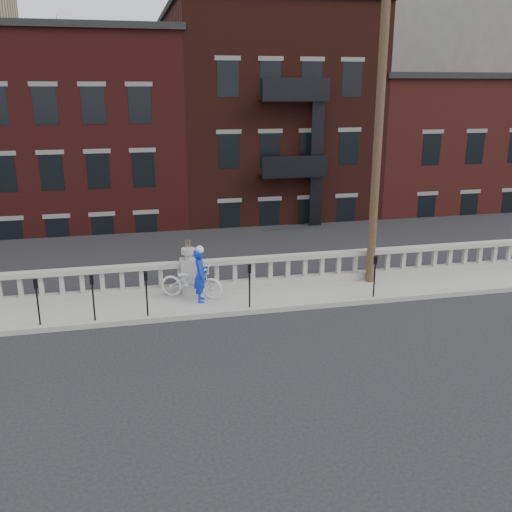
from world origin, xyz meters
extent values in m
plane|color=black|center=(0.00, 0.00, 0.00)|extent=(120.00, 120.00, 0.00)
cube|color=gray|center=(0.00, 3.00, 0.07)|extent=(32.00, 2.20, 0.15)
cube|color=gray|center=(0.00, 3.95, 0.28)|extent=(28.00, 0.34, 0.25)
cube|color=gray|center=(0.00, 3.95, 1.10)|extent=(28.00, 0.34, 0.16)
cube|color=gray|center=(0.00, 3.95, 0.70)|extent=(0.55, 0.55, 1.10)
cylinder|color=gray|center=(0.00, 3.95, 1.35)|extent=(0.24, 0.24, 0.20)
cylinder|color=gray|center=(0.00, 3.95, 1.53)|extent=(0.44, 0.44, 0.18)
cube|color=#605E59|center=(0.00, 4.30, -2.42)|extent=(36.00, 0.50, 5.15)
cube|color=black|center=(0.00, 25.95, -5.25)|extent=(80.00, 44.00, 0.50)
cube|color=#595651|center=(-2.00, 8.45, -3.00)|extent=(16.00, 7.00, 4.00)
cube|color=#595651|center=(22.00, 32.95, 4.00)|extent=(14.00, 14.00, 18.00)
cube|color=#451513|center=(-4.00, 19.95, 2.00)|extent=(10.00, 14.00, 14.00)
cube|color=black|center=(-4.00, 19.95, 9.15)|extent=(10.30, 14.30, 0.30)
cube|color=#34130E|center=(6.00, 19.95, 2.75)|extent=(10.00, 14.00, 15.50)
cube|color=black|center=(6.00, 19.95, 10.65)|extent=(10.30, 14.30, 0.30)
cube|color=#591F1B|center=(16.00, 19.95, 1.00)|extent=(10.00, 14.00, 12.00)
cube|color=black|center=(16.00, 19.95, 7.15)|extent=(10.30, 14.30, 0.30)
cylinder|color=#422D1E|center=(6.20, 3.60, 5.15)|extent=(0.28, 0.28, 10.00)
cylinder|color=black|center=(-4.43, 2.15, 0.70)|extent=(0.05, 0.05, 1.10)
cube|color=black|center=(-4.43, 2.15, 1.38)|extent=(0.10, 0.08, 0.26)
cube|color=black|center=(-4.43, 2.10, 1.42)|extent=(0.06, 0.01, 0.08)
cylinder|color=black|center=(-2.93, 2.15, 0.70)|extent=(0.05, 0.05, 1.10)
cube|color=black|center=(-2.93, 2.15, 1.38)|extent=(0.10, 0.08, 0.26)
cube|color=black|center=(-2.93, 2.10, 1.42)|extent=(0.06, 0.01, 0.08)
cylinder|color=black|center=(-1.43, 2.15, 0.70)|extent=(0.05, 0.05, 1.10)
cube|color=black|center=(-1.43, 2.15, 1.38)|extent=(0.10, 0.08, 0.26)
cube|color=black|center=(-1.43, 2.10, 1.42)|extent=(0.06, 0.01, 0.08)
cylinder|color=black|center=(1.63, 2.15, 0.70)|extent=(0.05, 0.05, 1.10)
cube|color=black|center=(1.63, 2.15, 1.38)|extent=(0.10, 0.08, 0.26)
cube|color=black|center=(1.63, 2.10, 1.42)|extent=(0.06, 0.01, 0.08)
cylinder|color=black|center=(5.70, 2.15, 0.70)|extent=(0.05, 0.05, 1.10)
cube|color=black|center=(5.70, 2.15, 1.38)|extent=(0.10, 0.08, 0.26)
cube|color=black|center=(5.70, 2.10, 1.42)|extent=(0.06, 0.01, 0.08)
imported|color=white|center=(0.01, 3.40, 0.68)|extent=(2.13, 1.47, 1.06)
imported|color=#0D2CC5|center=(0.25, 2.99, 1.00)|extent=(0.48, 0.66, 1.69)
camera|label=1|loc=(-1.80, -13.72, 6.61)|focal=40.00mm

